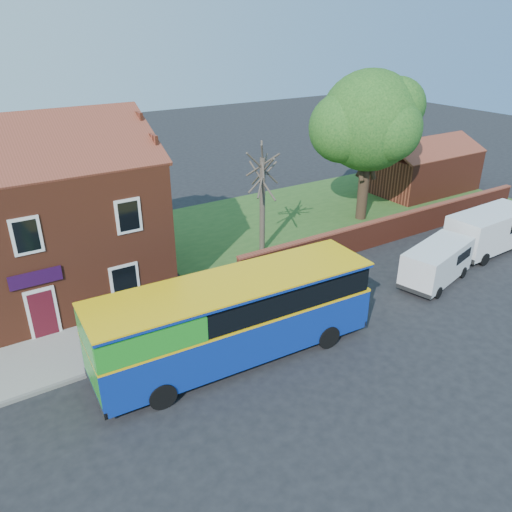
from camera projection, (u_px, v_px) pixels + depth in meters
ground at (288, 376)px, 18.55m from camera, size 120.00×120.00×0.00m
pavement at (57, 357)px, 19.52m from camera, size 18.00×3.50×0.12m
kerb at (68, 382)px, 18.18m from camera, size 18.00×0.15×0.14m
grass_strip at (330, 210)px, 34.78m from camera, size 26.00×12.00×0.04m
shop_building at (15, 231)px, 22.47m from camera, size 12.30×8.13×10.50m
boundary_wall at (396, 227)px, 29.86m from camera, size 22.00×0.38×1.60m
outbuilding at (422, 170)px, 38.46m from camera, size 8.20×5.06×4.17m
bus at (227, 318)px, 18.71m from camera, size 11.09×3.26×3.34m
van_near at (437, 262)px, 24.84m from camera, size 4.82×2.87×1.98m
van_far at (489, 230)px, 28.12m from camera, size 5.49×2.40×2.38m
large_tree at (368, 124)px, 30.93m from camera, size 7.80×6.17×9.51m
bare_tree at (262, 201)px, 27.42m from camera, size 2.22×2.65×5.93m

